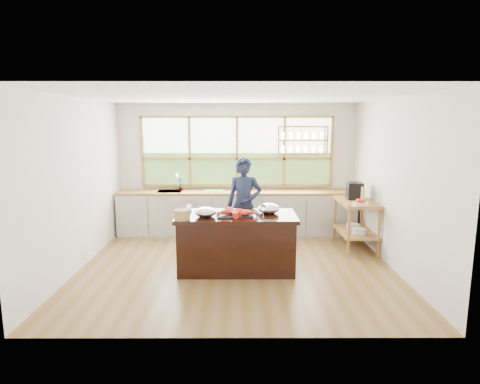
{
  "coord_description": "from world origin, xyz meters",
  "views": [
    {
      "loc": [
        0.04,
        -6.26,
        2.31
      ],
      "look_at": [
        0.06,
        0.15,
        1.19
      ],
      "focal_mm": 30.0,
      "sensor_mm": 36.0,
      "label": 1
    }
  ],
  "objects_px": {
    "island": "(236,242)",
    "wicker_basket": "(182,215)",
    "espresso_machine": "(355,191)",
    "cook": "(244,205)"
  },
  "relations": [
    {
      "from": "island",
      "to": "espresso_machine",
      "type": "distance_m",
      "value": 2.6
    },
    {
      "from": "cook",
      "to": "espresso_machine",
      "type": "bearing_deg",
      "value": 15.76
    },
    {
      "from": "island",
      "to": "wicker_basket",
      "type": "xyz_separation_m",
      "value": [
        -0.79,
        -0.34,
        0.52
      ]
    },
    {
      "from": "espresso_machine",
      "to": "wicker_basket",
      "type": "height_order",
      "value": "espresso_machine"
    },
    {
      "from": "espresso_machine",
      "to": "island",
      "type": "bearing_deg",
      "value": -146.14
    },
    {
      "from": "island",
      "to": "cook",
      "type": "xyz_separation_m",
      "value": [
        0.13,
        0.9,
        0.4
      ]
    },
    {
      "from": "wicker_basket",
      "to": "espresso_machine",
      "type": "bearing_deg",
      "value": 28.3
    },
    {
      "from": "island",
      "to": "cook",
      "type": "distance_m",
      "value": 1.0
    },
    {
      "from": "island",
      "to": "wicker_basket",
      "type": "height_order",
      "value": "wicker_basket"
    },
    {
      "from": "island",
      "to": "cook",
      "type": "bearing_deg",
      "value": 81.79
    }
  ]
}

